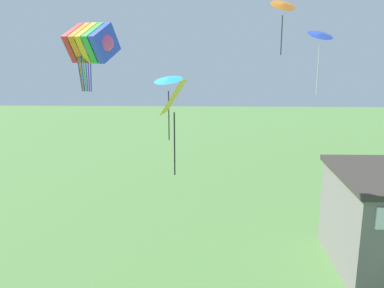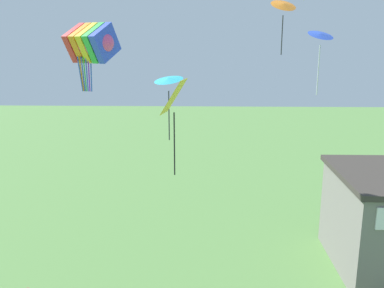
% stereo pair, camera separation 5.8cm
% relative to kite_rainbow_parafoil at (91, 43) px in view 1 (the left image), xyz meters
% --- Properties ---
extents(kite_rainbow_parafoil, '(2.87, 2.63, 3.02)m').
position_rel_kite_rainbow_parafoil_xyz_m(kite_rainbow_parafoil, '(0.00, 0.00, 0.00)').
color(kite_rainbow_parafoil, '#E54C8C').
extents(kite_blue_delta, '(1.38, 1.36, 2.73)m').
position_rel_kite_rainbow_parafoil_xyz_m(kite_blue_delta, '(9.78, -0.95, 0.28)').
color(kite_blue_delta, blue).
extents(kite_yellow_diamond, '(0.93, 1.13, 3.45)m').
position_rel_kite_rainbow_parafoil_xyz_m(kite_yellow_diamond, '(3.95, -4.50, -2.05)').
color(kite_yellow_diamond, yellow).
extents(kite_orange_delta, '(1.45, 1.39, 2.57)m').
position_rel_kite_rainbow_parafoil_xyz_m(kite_orange_delta, '(8.59, 1.34, 1.65)').
color(kite_orange_delta, orange).
extents(kite_cyan_delta, '(1.75, 1.75, 2.89)m').
position_rel_kite_rainbow_parafoil_xyz_m(kite_cyan_delta, '(3.45, -0.75, -1.56)').
color(kite_cyan_delta, '#2DB2C6').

